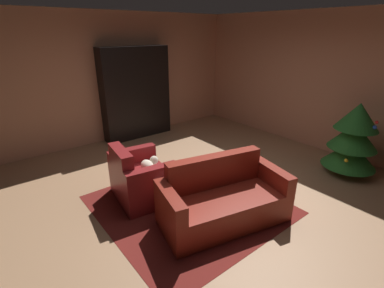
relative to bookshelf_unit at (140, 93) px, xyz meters
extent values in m
plane|color=#A77B56|center=(2.92, -0.50, -1.05)|extent=(7.52, 7.52, 0.00)
cube|color=tan|center=(2.92, 2.60, 0.35)|extent=(6.39, 0.06, 2.79)
cube|color=tan|center=(-0.24, -0.50, 0.35)|extent=(0.06, 6.25, 2.79)
cube|color=maroon|center=(3.07, -0.96, -1.04)|extent=(2.44, 2.40, 0.01)
cube|color=black|center=(0.15, -0.10, -0.01)|extent=(0.03, 1.61, 2.07)
cube|color=black|center=(-0.02, 0.69, -0.01)|extent=(0.36, 0.02, 2.07)
cube|color=black|center=(-0.02, -0.89, -0.01)|extent=(0.36, 0.03, 2.07)
cube|color=black|center=(-0.02, -0.10, -1.03)|extent=(0.33, 1.56, 0.03)
cube|color=black|center=(-0.02, -0.10, -0.62)|extent=(0.33, 1.56, 0.03)
cube|color=black|center=(-0.02, -0.10, -0.21)|extent=(0.33, 1.56, 0.02)
cube|color=black|center=(-0.02, -0.10, 0.19)|extent=(0.33, 1.56, 0.02)
cube|color=black|center=(-0.02, -0.10, 0.60)|extent=(0.33, 1.56, 0.02)
cube|color=black|center=(-0.02, -0.10, 1.01)|extent=(0.33, 1.56, 0.03)
cube|color=black|center=(-0.15, -0.10, 0.13)|extent=(0.05, 1.04, 0.65)
cube|color=black|center=(-0.12, -0.10, 0.13)|extent=(0.03, 1.07, 0.68)
cube|color=orange|center=(-0.09, 0.63, -0.91)|extent=(0.20, 0.04, 0.22)
cube|color=#317348|center=(-0.05, 0.59, -0.86)|extent=(0.26, 0.03, 0.32)
cube|color=#1A7C81|center=(-0.09, 0.56, -0.89)|extent=(0.20, 0.03, 0.27)
cube|color=#236895|center=(-0.05, 0.53, -0.88)|extent=(0.26, 0.04, 0.29)
cube|color=#8D5BA3|center=(-0.08, 0.48, -0.86)|extent=(0.22, 0.03, 0.33)
cube|color=gold|center=(-0.05, 0.44, -0.89)|extent=(0.27, 0.03, 0.25)
cube|color=#815992|center=(-0.08, 0.65, -0.45)|extent=(0.21, 0.04, 0.33)
cube|color=orange|center=(-0.06, 0.60, -0.48)|extent=(0.24, 0.05, 0.27)
cube|color=gold|center=(-0.05, 0.54, -0.48)|extent=(0.26, 0.04, 0.27)
cube|color=gold|center=(-0.10, 0.50, -0.47)|extent=(0.16, 0.03, 0.28)
cube|color=gold|center=(-0.09, 0.45, -0.50)|extent=(0.18, 0.04, 0.22)
cube|color=orange|center=(-0.06, 0.40, -0.46)|extent=(0.24, 0.04, 0.31)
cube|color=orange|center=(-0.10, 0.35, -0.50)|extent=(0.17, 0.05, 0.22)
cube|color=orange|center=(-0.07, 0.64, 0.79)|extent=(0.23, 0.05, 0.35)
cube|color=#A8B18E|center=(-0.10, 0.59, 0.77)|extent=(0.17, 0.04, 0.30)
cube|color=#40743F|center=(-0.09, 0.54, 0.73)|extent=(0.19, 0.05, 0.24)
cube|color=tan|center=(-0.06, 0.49, 0.73)|extent=(0.24, 0.04, 0.22)
cube|color=#298D41|center=(-0.08, 0.45, 0.73)|extent=(0.20, 0.03, 0.22)
cube|color=#B43218|center=(-0.06, 0.41, 0.77)|extent=(0.24, 0.04, 0.30)
cube|color=#2F874D|center=(-0.06, 0.37, 0.73)|extent=(0.24, 0.03, 0.23)
cube|color=#0C7288|center=(-0.05, 0.33, 0.79)|extent=(0.26, 0.03, 0.34)
cube|color=maroon|center=(2.45, -1.37, -0.83)|extent=(0.74, 0.84, 0.43)
cube|color=maroon|center=(2.42, -1.66, -0.40)|extent=(0.66, 0.25, 0.43)
cube|color=maroon|center=(2.85, -1.42, -0.71)|extent=(0.25, 0.77, 0.67)
cube|color=maroon|center=(2.06, -1.31, -0.71)|extent=(0.25, 0.77, 0.67)
ellipsoid|color=beige|center=(2.51, -1.30, -0.53)|extent=(0.30, 0.22, 0.18)
sphere|color=beige|center=(2.49, -1.17, -0.47)|extent=(0.13, 0.13, 0.13)
cube|color=maroon|center=(3.66, -0.82, -0.85)|extent=(1.05, 1.51, 0.40)
cube|color=maroon|center=(3.38, -0.75, -0.42)|extent=(0.48, 1.38, 0.45)
cube|color=maroon|center=(3.49, -1.57, -0.72)|extent=(0.77, 0.32, 0.65)
cube|color=maroon|center=(3.84, -0.08, -0.72)|extent=(0.77, 0.32, 0.65)
cylinder|color=black|center=(3.12, -1.03, -0.82)|extent=(0.04, 0.04, 0.45)
cylinder|color=black|center=(2.84, -0.85, -0.82)|extent=(0.04, 0.04, 0.45)
cylinder|color=black|center=(2.81, -1.20, -0.82)|extent=(0.04, 0.04, 0.45)
cylinder|color=silver|center=(2.92, -1.03, -0.59)|extent=(0.73, 0.73, 0.02)
cube|color=red|center=(2.92, -1.05, -0.57)|extent=(0.16, 0.15, 0.02)
cube|color=#DACB48|center=(2.90, -1.03, -0.55)|extent=(0.17, 0.18, 0.03)
cube|color=#367441|center=(2.91, -1.03, -0.52)|extent=(0.15, 0.15, 0.02)
cube|color=#D8C052|center=(2.90, -1.03, -0.49)|extent=(0.18, 0.18, 0.03)
cube|color=#358A50|center=(2.90, -1.03, -0.47)|extent=(0.16, 0.15, 0.02)
cylinder|color=#512F12|center=(3.03, -1.20, -0.48)|extent=(0.07, 0.07, 0.20)
cylinder|color=#512F12|center=(3.03, -1.20, -0.34)|extent=(0.03, 0.03, 0.07)
cylinder|color=brown|center=(4.04, 1.88, -0.97)|extent=(0.08, 0.08, 0.15)
cone|color=#246726|center=(4.04, 1.88, -0.67)|extent=(0.89, 0.89, 0.45)
cone|color=#246726|center=(4.04, 1.88, -0.33)|extent=(0.79, 0.79, 0.45)
cone|color=#246726|center=(4.04, 1.88, 0.01)|extent=(0.70, 0.70, 0.45)
sphere|color=yellow|center=(3.81, 2.10, -0.29)|extent=(0.06, 0.06, 0.06)
sphere|color=blue|center=(4.32, 1.86, -0.10)|extent=(0.07, 0.07, 0.07)
sphere|color=red|center=(4.32, 1.89, -0.02)|extent=(0.06, 0.06, 0.06)
sphere|color=yellow|center=(4.14, 1.53, -0.66)|extent=(0.06, 0.06, 0.06)
camera|label=1|loc=(5.85, -3.11, 1.35)|focal=26.40mm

